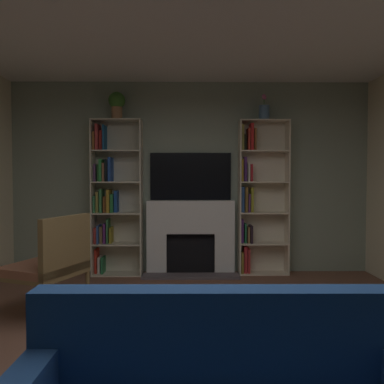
{
  "coord_description": "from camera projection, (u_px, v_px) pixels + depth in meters",
  "views": [
    {
      "loc": [
        -0.05,
        -2.86,
        1.39
      ],
      "look_at": [
        0.0,
        1.25,
        1.24
      ],
      "focal_mm": 38.65,
      "sensor_mm": 36.0,
      "label": 1
    }
  ],
  "objects": [
    {
      "name": "tv",
      "position": [
        191.0,
        177.0,
        5.95
      ],
      "size": [
        1.16,
        0.06,
        0.68
      ],
      "primitive_type": "cube",
      "color": "black",
      "rests_on": "fireplace"
    },
    {
      "name": "bookshelf_left",
      "position": [
        112.0,
        197.0,
        5.86
      ],
      "size": [
        0.7,
        0.33,
        2.18
      ],
      "color": "beige",
      "rests_on": "ground_plane"
    },
    {
      "name": "vase_with_flowers",
      "position": [
        264.0,
        111.0,
        5.81
      ],
      "size": [
        0.15,
        0.15,
        0.37
      ],
      "color": "#4F7297",
      "rests_on": "bookshelf_right"
    },
    {
      "name": "potted_plant",
      "position": [
        117.0,
        103.0,
        5.78
      ],
      "size": [
        0.23,
        0.23,
        0.39
      ],
      "color": "#AB7650",
      "rests_on": "bookshelf_left"
    },
    {
      "name": "ground_plane",
      "position": [
        194.0,
        373.0,
        2.91
      ],
      "size": [
        7.49,
        7.49,
        0.0
      ],
      "primitive_type": "plane",
      "color": "brown"
    },
    {
      "name": "fireplace",
      "position": [
        191.0,
        236.0,
        5.91
      ],
      "size": [
        1.35,
        0.49,
        1.05
      ],
      "color": "white",
      "rests_on": "ground_plane"
    },
    {
      "name": "armchair",
      "position": [
        50.0,
        263.0,
        4.08
      ],
      "size": [
        0.83,
        0.88,
        1.01
      ],
      "color": "brown",
      "rests_on": "ground_plane"
    },
    {
      "name": "wall_back_accent",
      "position": [
        191.0,
        178.0,
        6.01
      ],
      "size": [
        5.26,
        0.06,
        2.75
      ],
      "primitive_type": "cube",
      "color": "gray",
      "rests_on": "ground_plane"
    },
    {
      "name": "bookshelf_right",
      "position": [
        257.0,
        197.0,
        5.9
      ],
      "size": [
        0.7,
        0.28,
        2.18
      ],
      "color": "beige",
      "rests_on": "ground_plane"
    }
  ]
}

